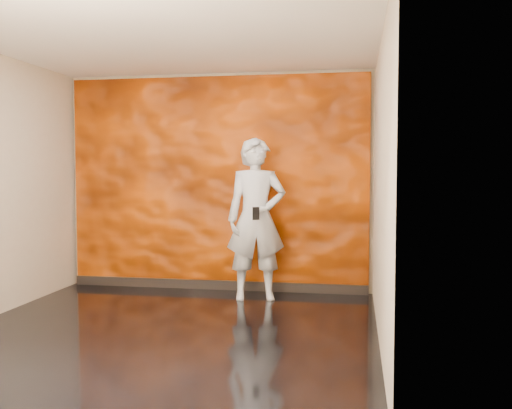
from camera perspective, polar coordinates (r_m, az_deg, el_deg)
The scene contains 5 objects.
room at distance 5.53m, azimuth -8.84°, elevation 1.83°, with size 4.02×4.02×2.81m.
feature_wall at distance 7.41m, azimuth -3.95°, elevation 2.10°, with size 3.90×0.06×2.75m, color #E85100.
baseboard at distance 7.52m, azimuth -3.98°, elevation -8.02°, with size 3.90×0.04×0.12m, color black.
man at distance 6.83m, azimuth 0.03°, elevation -1.45°, with size 0.71×0.46×1.94m, color #9EA4AC.
phone at distance 6.56m, azimuth -0.01°, elevation -0.90°, with size 0.08×0.02×0.15m, color black.
Camera 1 is at (1.78, -5.23, 1.55)m, focal length 40.00 mm.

